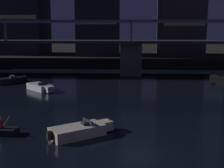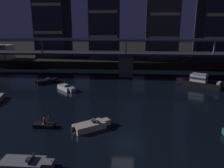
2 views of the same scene
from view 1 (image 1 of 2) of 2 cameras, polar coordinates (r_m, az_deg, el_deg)
The scene contains 7 objects.
ground_plane at distance 19.32m, azimuth 4.84°, elevation -13.37°, with size 400.00×400.00×0.00m, color black.
far_riverbank at distance 100.63m, azimuth 3.19°, elevation 6.28°, with size 240.00×80.00×2.20m, color black.
river_bridge at distance 52.51m, azimuth 3.57°, elevation 6.53°, with size 88.73×6.40×9.38m.
speedboat_near_center at distance 22.61m, azimuth -6.02°, elevation -8.72°, with size 4.71×3.96×1.16m.
speedboat_near_right at distance 40.38m, azimuth -13.28°, elevation -0.58°, with size 4.39×4.38×1.16m.
speedboat_mid_right at distance 47.06m, azimuth -18.85°, elevation 0.63°, with size 4.49×4.28×1.16m.
dinghy_with_paddler at distance 24.38m, azimuth -20.34°, elevation -8.25°, with size 2.64×2.41×1.36m.
Camera 1 is at (-0.73, -17.72, 7.66)m, focal length 48.57 mm.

